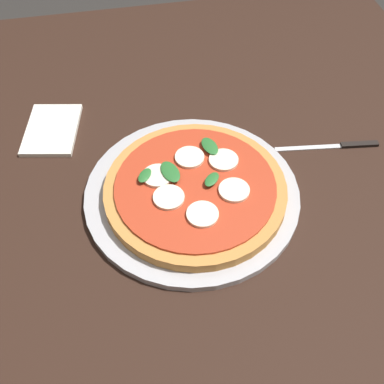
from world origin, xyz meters
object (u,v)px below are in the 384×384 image
at_px(dining_table, 227,278).
at_px(pizza, 195,189).
at_px(serving_tray, 192,194).
at_px(knife, 340,146).
at_px(napkin, 52,130).

bearing_deg(dining_table, pizza, 16.92).
height_order(serving_tray, pizza, pizza).
bearing_deg(pizza, knife, -76.78).
xyz_separation_m(serving_tray, napkin, (0.20, 0.22, -0.00)).
distance_m(serving_tray, pizza, 0.02).
bearing_deg(knife, pizza, 103.22).
bearing_deg(knife, serving_tray, 101.94).
bearing_deg(pizza, serving_tray, 35.67).
distance_m(napkin, knife, 0.51).
xyz_separation_m(serving_tray, knife, (0.06, -0.28, -0.00)).
relative_size(dining_table, pizza, 5.03).
distance_m(dining_table, knife, 0.31).
bearing_deg(pizza, napkin, 47.50).
distance_m(dining_table, serving_tray, 0.15).
bearing_deg(napkin, knife, -105.74).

